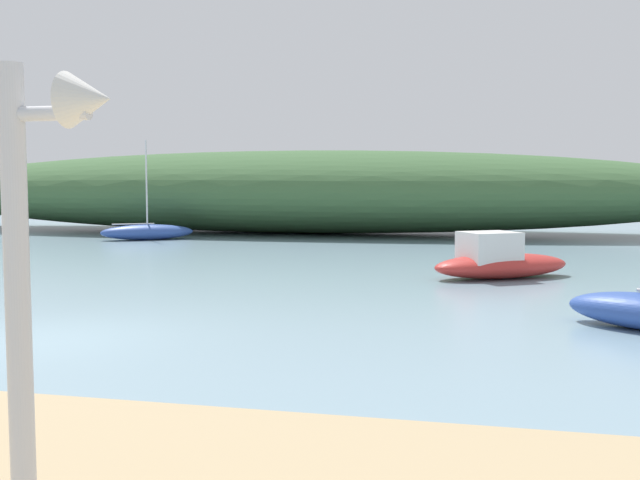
{
  "coord_description": "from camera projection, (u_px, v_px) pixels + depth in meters",
  "views": [
    {
      "loc": [
        7.29,
        -10.94,
        2.68
      ],
      "look_at": [
        3.98,
        3.84,
        1.49
      ],
      "focal_mm": 40.67,
      "sensor_mm": 36.0,
      "label": 1
    }
  ],
  "objects": [
    {
      "name": "ground_plane",
      "position": [
        46.0,
        339.0,
        12.45
      ],
      "size": [
        120.0,
        120.0,
        0.0
      ],
      "primitive_type": "plane",
      "color": "#7A99A8"
    },
    {
      "name": "distant_hill",
      "position": [
        291.0,
        192.0,
        39.25
      ],
      "size": [
        46.28,
        10.53,
        4.42
      ],
      "primitive_type": "ellipsoid",
      "color": "#3D6038",
      "rests_on": "ground"
    },
    {
      "name": "sailboat_near_shore",
      "position": [
        147.0,
        232.0,
        34.12
      ],
      "size": [
        4.28,
        3.32,
        4.68
      ],
      "color": "#2D4C9E",
      "rests_on": "ground"
    },
    {
      "name": "motorboat_west_reach",
      "position": [
        499.0,
        261.0,
        20.39
      ],
      "size": [
        4.38,
        3.57,
        1.32
      ],
      "color": "#B72D28",
      "rests_on": "ground"
    }
  ]
}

